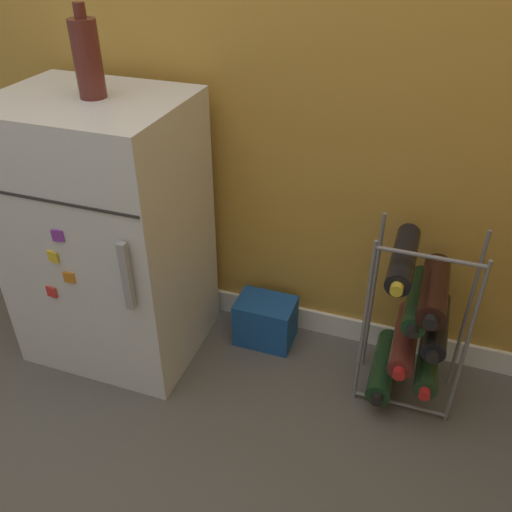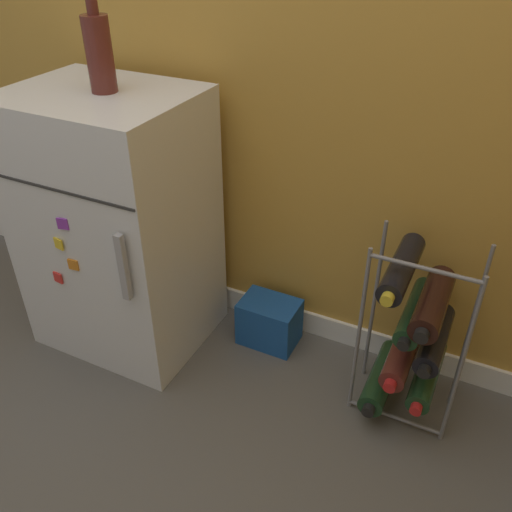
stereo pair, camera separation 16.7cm
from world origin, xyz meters
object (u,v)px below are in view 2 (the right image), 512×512
wine_rack (413,334)px  fridge_top_bottle (99,53)px  soda_box (269,322)px  mini_fridge (118,225)px

wine_rack → fridge_top_bottle: bearing=-176.6°
soda_box → fridge_top_bottle: bearing=-162.2°
wine_rack → fridge_top_bottle: fridge_top_bottle is taller
soda_box → wine_rack: bearing=-10.4°
wine_rack → fridge_top_bottle: size_ratio=2.44×
mini_fridge → soda_box: size_ratio=4.34×
mini_fridge → fridge_top_bottle: size_ratio=3.63×
wine_rack → soda_box: size_ratio=2.92×
mini_fridge → soda_box: 0.64m
mini_fridge → soda_box: mini_fridge is taller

